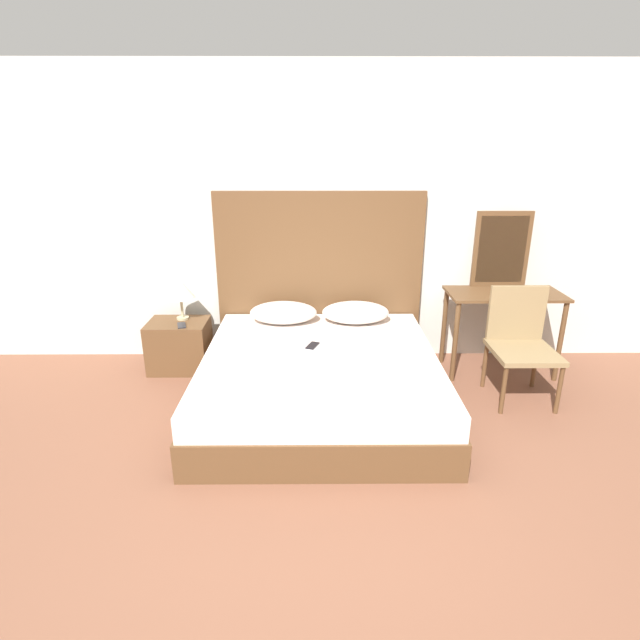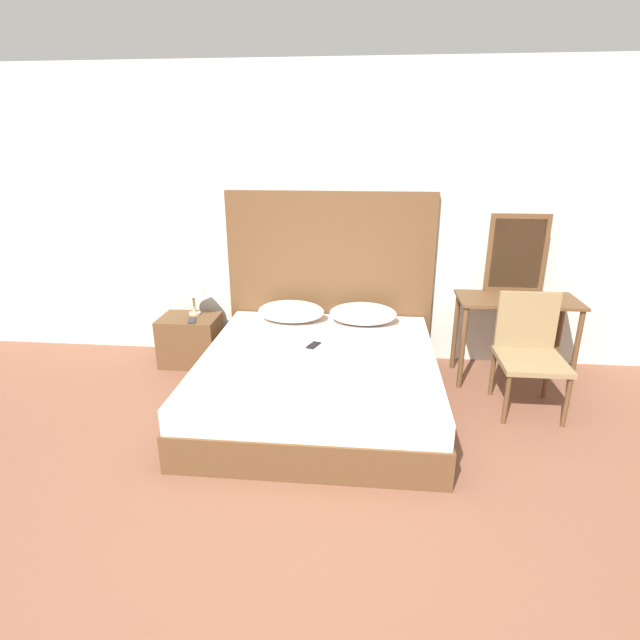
{
  "view_description": "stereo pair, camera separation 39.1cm",
  "coord_description": "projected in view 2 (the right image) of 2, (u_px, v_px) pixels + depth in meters",
  "views": [
    {
      "loc": [
        -0.05,
        -2.2,
        2.03
      ],
      "look_at": [
        -0.02,
        1.49,
        0.71
      ],
      "focal_mm": 28.0,
      "sensor_mm": 36.0,
      "label": 1
    },
    {
      "loc": [
        0.34,
        -2.19,
        2.03
      ],
      "look_at": [
        -0.02,
        1.49,
        0.71
      ],
      "focal_mm": 28.0,
      "sensor_mm": 36.0,
      "label": 2
    }
  ],
  "objects": [
    {
      "name": "phone_on_nightstand",
      "position": [
        192.0,
        320.0,
        4.61
      ],
      "size": [
        0.11,
        0.16,
        0.01
      ],
      "color": "#232328",
      "rests_on": "nightstand"
    },
    {
      "name": "pillow_right",
      "position": [
        363.0,
        314.0,
        4.54
      ],
      "size": [
        0.61,
        0.39,
        0.19
      ],
      "color": "silver",
      "rests_on": "bed"
    },
    {
      "name": "chair",
      "position": [
        529.0,
        346.0,
        3.93
      ],
      "size": [
        0.5,
        0.52,
        0.91
      ],
      "color": "olive",
      "rests_on": "ground_plane"
    },
    {
      "name": "vanity_mirror",
      "position": [
        517.0,
        254.0,
        4.35
      ],
      "size": [
        0.51,
        0.03,
        0.69
      ],
      "color": "brown",
      "rests_on": "vanity_desk"
    },
    {
      "name": "table_lamp",
      "position": [
        192.0,
        285.0,
        4.69
      ],
      "size": [
        0.26,
        0.26,
        0.39
      ],
      "color": "tan",
      "rests_on": "nightstand"
    },
    {
      "name": "ground_plane",
      "position": [
        297.0,
        530.0,
        2.76
      ],
      "size": [
        16.0,
        16.0,
        0.0
      ],
      "primitive_type": "plane",
      "color": "brown"
    },
    {
      "name": "pillow_left",
      "position": [
        291.0,
        311.0,
        4.61
      ],
      "size": [
        0.61,
        0.39,
        0.19
      ],
      "color": "silver",
      "rests_on": "bed"
    },
    {
      "name": "headboard",
      "position": [
        330.0,
        278.0,
        4.74
      ],
      "size": [
        1.94,
        0.05,
        1.61
      ],
      "color": "brown",
      "rests_on": "ground_plane"
    },
    {
      "name": "bed",
      "position": [
        319.0,
        381.0,
        3.99
      ],
      "size": [
        1.85,
        1.98,
        0.46
      ],
      "color": "brown",
      "rests_on": "ground_plane"
    },
    {
      "name": "phone_on_bed",
      "position": [
        313.0,
        345.0,
        4.07
      ],
      "size": [
        0.12,
        0.17,
        0.01
      ],
      "color": "black",
      "rests_on": "bed"
    },
    {
      "name": "wall_back",
      "position": [
        333.0,
        219.0,
        4.63
      ],
      "size": [
        10.0,
        0.06,
        2.7
      ],
      "color": "silver",
      "rests_on": "ground_plane"
    },
    {
      "name": "nightstand",
      "position": [
        191.0,
        340.0,
        4.79
      ],
      "size": [
        0.54,
        0.41,
        0.47
      ],
      "color": "brown",
      "rests_on": "ground_plane"
    },
    {
      "name": "vanity_desk",
      "position": [
        516.0,
        313.0,
        4.31
      ],
      "size": [
        1.01,
        0.48,
        0.76
      ],
      "color": "brown",
      "rests_on": "ground_plane"
    }
  ]
}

